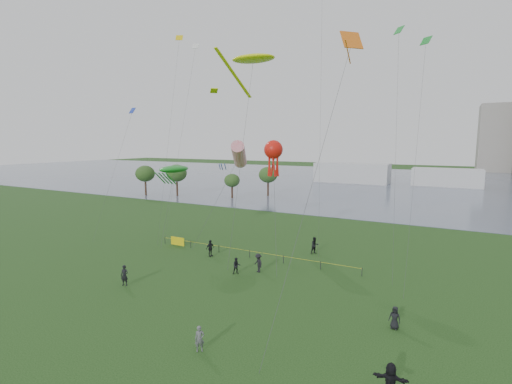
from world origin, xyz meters
The scene contains 21 objects.
ground_plane centered at (0.00, 0.00, 0.00)m, with size 400.00×400.00×0.00m, color #163611.
lake centered at (0.00, 100.00, 0.02)m, with size 400.00×120.00×0.08m, color slate.
building_low centered at (32.00, 168.00, 14.00)m, with size 16.00×18.00×28.00m, color gray.
pavilion_left centered at (-12.00, 95.00, 3.00)m, with size 22.00×8.00×6.00m, color silver.
pavilion_right centered at (14.00, 98.00, 2.50)m, with size 18.00×7.00×5.00m, color silver.
trees centered at (-36.27, 49.65, 4.95)m, with size 30.36×16.84×7.30m.
fence centered at (-9.50, 14.88, 0.55)m, with size 24.07×0.07×1.05m.
kite_flyer centered at (2.78, -2.37, 0.79)m, with size 0.57×0.38×1.57m, color #5B5D63.
spectator_a centered at (-2.07, 9.95, 0.78)m, with size 0.76×0.59×1.57m, color black.
spectator_b centered at (-0.48, 11.36, 0.90)m, with size 1.17×0.67×1.81m, color black.
spectator_c centered at (-7.44, 13.27, 0.91)m, with size 1.07×0.45×1.83m, color black.
spectator_d centered at (12.70, 5.99, 0.78)m, with size 0.76×0.49×1.56m, color black.
spectator_e centered at (13.49, -1.34, 0.92)m, with size 1.71×0.54×1.84m, color black.
spectator_f centered at (-9.21, 2.86, 0.91)m, with size 0.67×0.44×1.83m, color black.
spectator_g centered at (2.35, 19.60, 0.95)m, with size 0.92×0.72×1.90m, color black.
kite_stingray centered at (-5.51, 19.52, 21.85)m, with size 5.31×10.87×22.34m.
kite_windsock centered at (-9.54, 23.09, 10.81)m, with size 4.23×11.59×12.71m.
kite_creature centered at (-14.39, 15.79, 9.17)m, with size 2.50×4.93×9.64m.
kite_octopus centered at (-1.74, 17.24, 11.55)m, with size 4.46×7.32×12.67m.
kite_delta centered at (8.50, 7.79, 18.65)m, with size 2.47×11.84×20.33m.
small_kites centered at (-1.89, 19.95, 24.16)m, with size 43.00×10.38×15.69m.
Camera 1 is at (15.55, -19.09, 12.48)m, focal length 26.00 mm.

